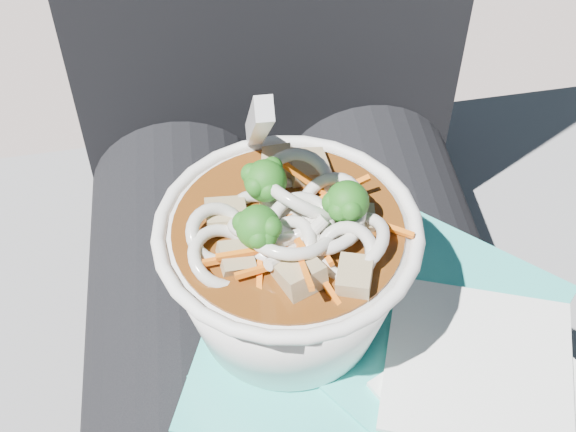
{
  "coord_description": "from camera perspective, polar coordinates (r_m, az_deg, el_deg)",
  "views": [
    {
      "loc": [
        -0.05,
        -0.32,
        1.07
      ],
      "look_at": [
        -0.01,
        0.0,
        0.71
      ],
      "focal_mm": 50.0,
      "sensor_mm": 36.0,
      "label": 1
    }
  ],
  "objects": [
    {
      "name": "napkins",
      "position": [
        0.54,
        14.4,
        -11.76
      ],
      "size": [
        0.17,
        0.19,
        0.01
      ],
      "color": "white",
      "rests_on": "plastic_bag"
    },
    {
      "name": "udon_bowl",
      "position": [
        0.52,
        0.03,
        -3.25
      ],
      "size": [
        0.17,
        0.17,
        0.2
      ],
      "color": "white",
      "rests_on": "plastic_bag"
    },
    {
      "name": "person_body",
      "position": [
        0.67,
        0.2,
        -3.77
      ],
      "size": [
        0.34,
        0.94,
        0.98
      ],
      "color": "black",
      "rests_on": "ground"
    },
    {
      "name": "lap",
      "position": [
        0.64,
        1.26,
        -11.78
      ],
      "size": [
        0.35,
        0.48,
        0.16
      ],
      "color": "black",
      "rests_on": "stone_ledge"
    },
    {
      "name": "plastic_bag",
      "position": [
        0.56,
        4.82,
        -9.16
      ],
      "size": [
        0.3,
        0.26,
        0.01
      ],
      "color": "#2CB9AD",
      "rests_on": "lap"
    },
    {
      "name": "stone_ledge",
      "position": [
        0.98,
        -0.3,
        -13.03
      ],
      "size": [
        1.03,
        0.56,
        0.43
      ],
      "primitive_type": "cube",
      "rotation": [
        0.0,
        0.0,
        0.06
      ],
      "color": "slate",
      "rests_on": "ground"
    }
  ]
}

